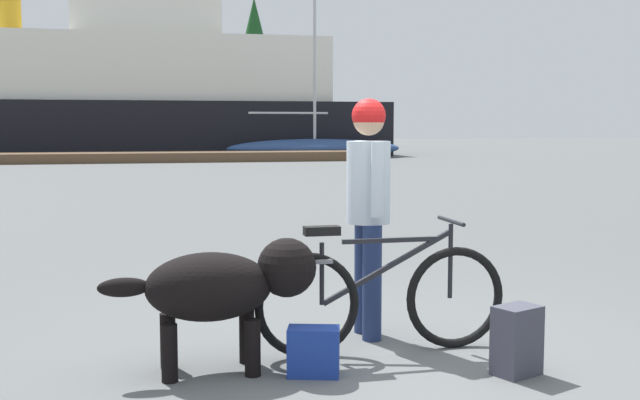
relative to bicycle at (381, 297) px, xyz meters
The scene contains 11 objects.
ground_plane 0.41m from the bicycle, 60.01° to the right, with size 160.00×160.00×0.00m, color #595B5B.
bicycle is the anchor object (origin of this frame).
person_cyclist 0.80m from the bicycle, 85.71° to the left, with size 0.32×0.53×1.75m.
dog 1.10m from the bicycle, behind, with size 1.36×0.51×0.84m.
backpack 0.96m from the bicycle, 42.93° to the right, with size 0.28×0.20×0.44m, color #3F3F4C.
handbag_pannier 0.71m from the bicycle, 145.82° to the right, with size 0.32×0.18×0.31m, color navy.
dock_pier 28.62m from the bicycle, 92.14° to the left, with size 18.53×2.51×0.40m, color brown.
ferry_boat 36.02m from the bicycle, 96.47° to the left, with size 29.58×7.72×8.28m.
sailboat_moored 31.10m from the bicycle, 78.36° to the left, with size 8.26×2.31×7.52m.
pine_tree_center 53.67m from the bicycle, 95.16° to the left, with size 3.05×3.05×10.19m.
pine_tree_far_right 54.39m from the bicycle, 82.81° to the left, with size 3.74×3.74×11.03m.
Camera 1 is at (-1.63, -4.86, 1.56)m, focal length 43.56 mm.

